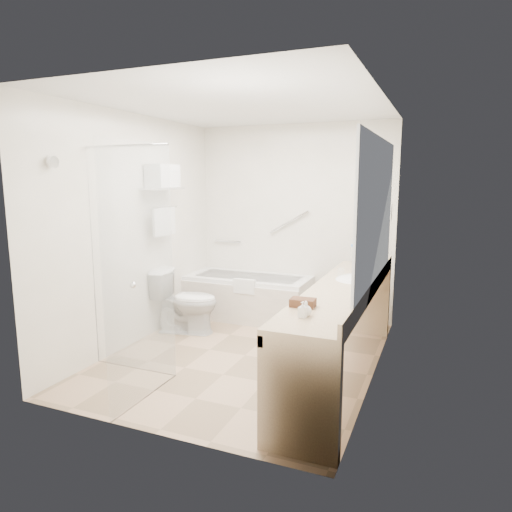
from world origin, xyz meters
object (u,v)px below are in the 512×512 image
at_px(bathtub, 248,297).
at_px(toilet, 186,301).
at_px(water_bottle_left, 355,261).
at_px(amenity_basket, 303,303).
at_px(vanity_counter, 342,310).

height_order(bathtub, toilet, toilet).
bearing_deg(water_bottle_left, toilet, -168.82).
bearing_deg(water_bottle_left, bathtub, 163.01).
xyz_separation_m(bathtub, water_bottle_left, (1.46, -0.45, 0.65)).
height_order(amenity_basket, water_bottle_left, water_bottle_left).
distance_m(vanity_counter, amenity_basket, 0.78).
relative_size(bathtub, water_bottle_left, 9.25).
relative_size(bathtub, amenity_basket, 8.59).
xyz_separation_m(bathtub, toilet, (-0.45, -0.82, 0.10)).
bearing_deg(toilet, water_bottle_left, -89.72).
distance_m(toilet, water_bottle_left, 2.02).
height_order(bathtub, amenity_basket, amenity_basket).
bearing_deg(vanity_counter, amenity_basket, -102.16).
bearing_deg(toilet, bathtub, -39.61).
bearing_deg(amenity_basket, vanity_counter, 77.84).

